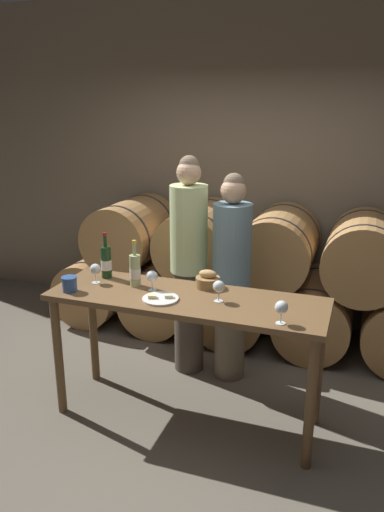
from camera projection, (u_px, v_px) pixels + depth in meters
name	position (u px, v px, depth m)	size (l,w,h in m)	color
ground_plane	(186.00, 416.00, 3.63)	(10.00, 10.00, 0.00)	#665E51
stone_wall_back	(255.00, 163.00, 4.98)	(10.00, 0.12, 3.20)	#7F705B
barrel_stack	(238.00, 276.00, 4.75)	(3.64, 0.93, 1.27)	#A87A47
tasting_table	(186.00, 315.00, 3.39)	(1.89, 0.61, 0.94)	brown
person_left	(189.00, 264.00, 4.02)	(0.30, 0.30, 1.80)	#4C4238
person_right	(231.00, 276.00, 3.93)	(0.30, 0.30, 1.69)	#756651
wine_bottle_red	(106.00, 262.00, 3.68)	(0.08, 0.08, 0.34)	#193819
wine_bottle_white	(135.00, 270.00, 3.51)	(0.08, 0.08, 0.34)	#ADBC7F
blue_crock	(70.00, 283.00, 3.43)	(0.11, 0.11, 0.11)	#335693
bread_basket	(208.00, 280.00, 3.51)	(0.17, 0.17, 0.13)	olive
cheese_plate	(160.00, 299.00, 3.30)	(0.24, 0.24, 0.04)	white
wine_glass_far_left	(95.00, 270.00, 3.58)	(0.08, 0.08, 0.14)	white
wine_glass_left	(152.00, 277.00, 3.43)	(0.08, 0.08, 0.14)	white
wine_glass_center	(219.00, 287.00, 3.24)	(0.08, 0.08, 0.14)	white
wine_glass_right	(281.00, 308.00, 2.92)	(0.08, 0.08, 0.14)	white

